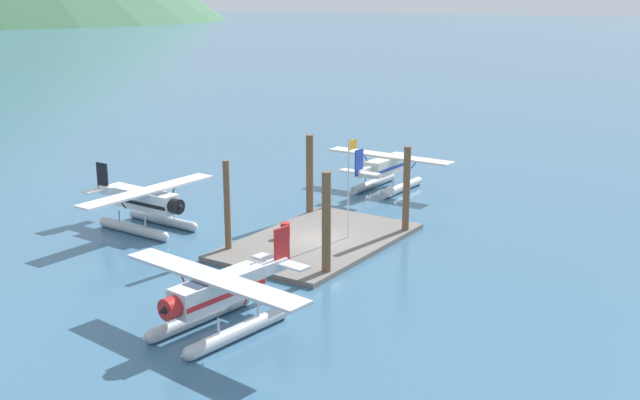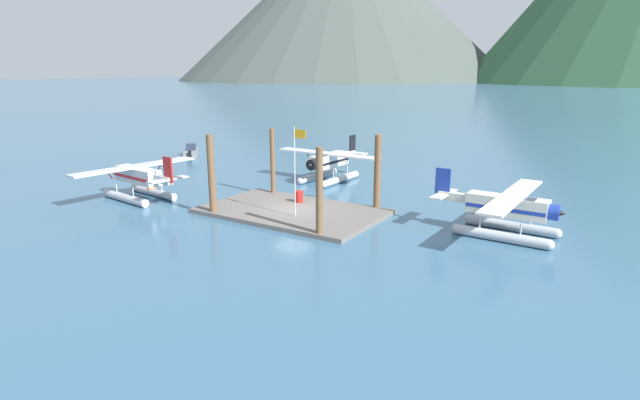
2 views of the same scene
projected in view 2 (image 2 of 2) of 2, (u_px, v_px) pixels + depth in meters
name	position (u px, v px, depth m)	size (l,w,h in m)	color
ground_plane	(292.00, 213.00, 36.36)	(1200.00, 1200.00, 0.00)	#38607F
dock_platform	(292.00, 211.00, 36.32)	(12.76, 7.82, 0.30)	#66605B
piling_near_left	(211.00, 176.00, 35.15)	(0.49, 0.49, 5.74)	brown
piling_near_right	(319.00, 193.00, 30.39)	(0.44, 0.44, 5.62)	brown
piling_far_left	(273.00, 163.00, 40.72)	(0.38, 0.38, 5.52)	brown
piling_far_right	(377.00, 173.00, 36.32)	(0.49, 0.49, 5.58)	brown
flagpole	(296.00, 162.00, 33.54)	(0.95, 0.10, 6.12)	silver
fuel_drum	(299.00, 197.00, 38.14)	(0.62, 0.62, 0.88)	#AD1E19
mooring_buoy	(152.00, 190.00, 41.59)	(0.81, 0.81, 0.81)	orange
mountain_ridge_east_peak	(344.00, 3.00, 505.16)	(332.02, 332.02, 151.19)	#424C47
seaplane_silver_port_aft	(138.00, 180.00, 40.08)	(7.95, 10.49, 3.84)	#B7BABF
seaplane_white_bow_left	(329.00, 164.00, 46.63)	(10.44, 7.98, 3.84)	#B7BABF
seaplane_cream_stbd_fwd	(507.00, 212.00, 31.01)	(7.98, 10.43, 3.84)	#B7BABF
boat_grey_open_west	(191.00, 152.00, 60.66)	(3.94, 4.12, 1.50)	gray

